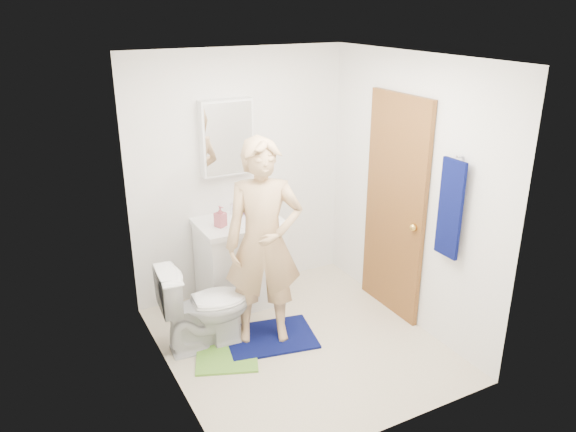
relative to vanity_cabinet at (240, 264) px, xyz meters
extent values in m
cube|color=beige|center=(0.15, -0.91, -0.41)|extent=(2.20, 2.40, 0.02)
cube|color=white|center=(0.15, -0.91, 2.01)|extent=(2.20, 2.40, 0.02)
cube|color=white|center=(0.15, 0.30, 0.80)|extent=(2.20, 0.02, 2.40)
cube|color=white|center=(0.15, -2.12, 0.80)|extent=(2.20, 0.02, 2.40)
cube|color=white|center=(-0.96, -0.91, 0.80)|extent=(0.02, 2.40, 2.40)
cube|color=white|center=(1.26, -0.91, 0.80)|extent=(0.02, 2.40, 2.40)
cube|color=white|center=(0.00, 0.00, 0.00)|extent=(0.75, 0.55, 0.80)
cube|color=white|center=(0.00, 0.00, 0.43)|extent=(0.79, 0.59, 0.05)
cylinder|color=white|center=(0.00, 0.00, 0.44)|extent=(0.40, 0.40, 0.03)
cylinder|color=silver|center=(0.00, 0.18, 0.51)|extent=(0.03, 0.03, 0.12)
cube|color=white|center=(0.00, 0.22, 1.20)|extent=(0.50, 0.12, 0.70)
cube|color=white|center=(0.00, 0.16, 1.20)|extent=(0.46, 0.01, 0.66)
cube|color=brown|center=(1.22, -0.76, 0.62)|extent=(0.05, 0.80, 2.05)
sphere|color=gold|center=(1.18, -1.08, 0.55)|extent=(0.07, 0.07, 0.07)
cube|color=#080E4C|center=(1.18, -1.48, 0.85)|extent=(0.03, 0.24, 0.80)
cylinder|color=silver|center=(1.22, -1.48, 1.27)|extent=(0.06, 0.02, 0.02)
imported|color=white|center=(-0.57, -0.57, -0.02)|extent=(0.79, 0.49, 0.77)
cube|color=#080E4C|center=(-0.04, -0.73, -0.39)|extent=(0.86, 0.69, 0.02)
cube|color=#68A838|center=(-0.50, -0.84, -0.39)|extent=(0.62, 0.58, 0.02)
imported|color=#B1525E|center=(-0.20, -0.05, 0.55)|extent=(0.12, 0.12, 0.20)
imported|color=#7F4496|center=(0.14, 0.12, 0.50)|extent=(0.17, 0.17, 0.11)
imported|color=tan|center=(-0.07, -0.70, 0.51)|extent=(0.76, 0.63, 1.77)
camera|label=1|loc=(-1.88, -4.54, 2.38)|focal=35.00mm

